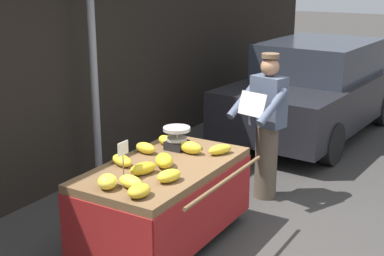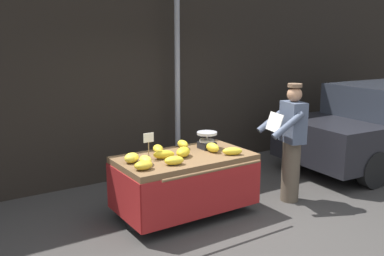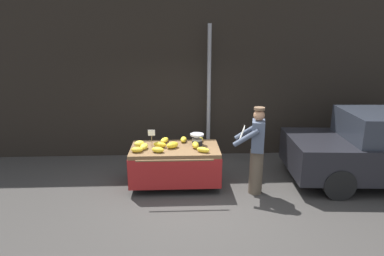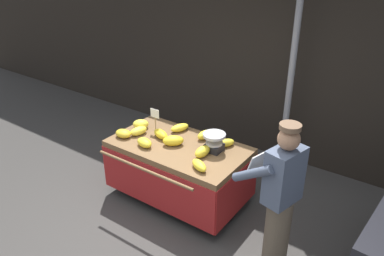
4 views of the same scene
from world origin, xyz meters
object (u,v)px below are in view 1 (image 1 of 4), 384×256
Objects in this scene: banana_bunch_5 at (146,148)px; banana_bunch_10 at (122,160)px; price_sign at (123,152)px; parked_car at (315,89)px; banana_bunch_0 at (139,191)px; banana_bunch_6 at (169,176)px; weighing_scale at (177,138)px; banana_bunch_7 at (191,148)px; banana_bunch_8 at (220,149)px; vendor_person at (267,127)px; banana_cart at (164,186)px; banana_bunch_4 at (131,182)px; banana_bunch_2 at (108,181)px; street_pole at (93,56)px; banana_bunch_1 at (164,161)px; banana_bunch_3 at (143,168)px; banana_bunch_9 at (165,140)px.

banana_bunch_5 is 0.88× the size of banana_bunch_10.
parked_car is at bearing -1.64° from price_sign.
banana_bunch_0 is at bearing -125.67° from price_sign.
banana_bunch_5 is 0.06× the size of parked_car.
banana_bunch_5 is 0.79m from banana_bunch_6.
weighing_scale is 0.21m from banana_bunch_7.
price_sign is at bearing 157.07° from banana_bunch_8.
banana_bunch_7 is at bearing -179.65° from parked_car.
parked_car reaches higher than banana_bunch_0.
vendor_person is 0.43× the size of parked_car.
banana_cart is 0.67m from banana_bunch_4.
banana_bunch_5 is at bearing 15.63° from banana_bunch_2.
vendor_person is at bearing -13.79° from price_sign.
price_sign is at bearing 166.21° from vendor_person.
banana_bunch_0 is at bearing -160.82° from banana_cart.
street_pole is 2.27m from banana_bunch_4.
parked_car is (4.41, 0.01, -0.14)m from banana_bunch_1.
banana_bunch_5 is at bearing 27.66° from banana_bunch_4.
banana_bunch_6 is at bearing -4.09° from banana_bunch_0.
banana_bunch_3 reaches higher than banana_bunch_8.
vendor_person is (2.26, -0.47, -0.02)m from banana_bunch_2.
banana_bunch_6 is 0.14× the size of vendor_person.
banana_bunch_4 reaches higher than banana_bunch_8.
banana_bunch_1 is at bearing -160.30° from weighing_scale.
vendor_person is 2.84m from parked_car.
price_sign is 1.51× the size of banana_bunch_0.
banana_bunch_10 is at bearing 175.58° from parked_car.
banana_bunch_2 reaches higher than banana_bunch_10.
banana_bunch_5 is at bearing 152.12° from vendor_person.
banana_bunch_8 is at bearing -3.15° from banana_bunch_0.
parked_car reaches higher than banana_bunch_4.
weighing_scale reaches higher than banana_cart.
banana_bunch_6 is at bearing -129.36° from banana_bunch_5.
price_sign is at bearing -160.44° from banana_bunch_5.
banana_bunch_6 is 0.61m from banana_bunch_10.
banana_bunch_6 is at bearing -69.69° from price_sign.
banana_bunch_2 reaches higher than banana_bunch_5.
banana_bunch_5 is 0.75m from banana_bunch_8.
banana_bunch_3 is 1.08× the size of banana_bunch_7.
banana_bunch_7 reaches higher than banana_bunch_6.
parked_car reaches higher than banana_bunch_1.
vendor_person is at bearing -11.82° from banana_bunch_2.
banana_bunch_8 and banana_bunch_10 have the same top height.
banana_bunch_2 is at bearing -136.71° from street_pole.
banana_bunch_5 is at bearing 118.78° from banana_bunch_8.
price_sign is 1.42× the size of banana_bunch_5.
banana_bunch_4 is at bearing -162.91° from banana_bunch_3.
banana_bunch_6 is at bearing -163.13° from banana_bunch_7.
price_sign is 1.26× the size of banana_bunch_3.
banana_bunch_5 reaches higher than banana_bunch_9.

